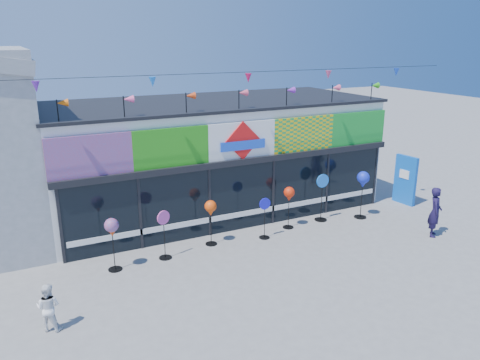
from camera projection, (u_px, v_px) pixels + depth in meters
ground at (296, 271)px, 13.19m from camera, size 80.00×80.00×0.00m
kite_shop at (212, 155)px, 17.69m from camera, size 16.00×5.70×5.31m
blue_sign at (405, 180)px, 18.31m from camera, size 0.26×0.97×1.93m
spinner_0 at (112, 229)px, 12.88m from camera, size 0.39×0.39×1.56m
spinner_1 at (164, 233)px, 13.72m from camera, size 0.41×0.38×1.51m
spinner_2 at (211, 209)px, 14.54m from camera, size 0.37×0.37×1.47m
spinner_3 at (265, 217)px, 15.14m from camera, size 0.39×0.35×1.38m
spinner_4 at (289, 195)px, 15.85m from camera, size 0.37×0.37×1.48m
spinner_5 at (322, 196)px, 16.59m from camera, size 0.48×0.44×1.72m
spinner_6 at (363, 181)px, 16.70m from camera, size 0.44×0.44×1.75m
adult_man at (435, 212)px, 15.30m from camera, size 0.71×0.71×1.67m
child at (48, 307)px, 10.37m from camera, size 0.63×0.55×1.13m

